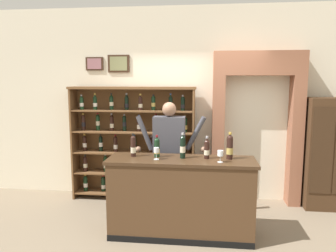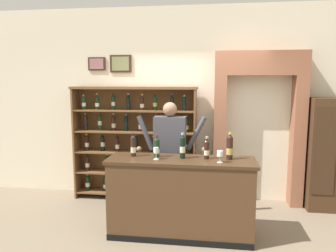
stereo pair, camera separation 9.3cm
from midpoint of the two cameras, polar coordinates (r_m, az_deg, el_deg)
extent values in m
cube|color=#7A6B56|center=(4.47, 1.35, -18.88)|extent=(14.00, 14.00, 0.02)
cube|color=beige|center=(5.51, 2.85, 3.93)|extent=(12.00, 0.16, 3.23)
cube|color=#382316|center=(5.73, -13.41, 10.73)|extent=(0.31, 0.02, 0.22)
cube|color=#96636B|center=(5.72, -13.46, 10.74)|extent=(0.25, 0.01, 0.18)
cube|color=#382316|center=(5.61, -9.26, 10.91)|extent=(0.37, 0.02, 0.29)
cube|color=olive|center=(5.59, -9.30, 10.92)|extent=(0.30, 0.01, 0.23)
cube|color=brown|center=(5.74, -16.70, -2.86)|extent=(0.03, 0.33, 1.92)
cube|color=brown|center=(5.29, 4.03, -3.46)|extent=(0.03, 0.33, 1.92)
cube|color=brown|center=(5.57, -6.40, -2.89)|extent=(2.06, 0.02, 1.92)
cube|color=brown|center=(5.65, -6.62, -11.74)|extent=(2.00, 0.31, 0.02)
cylinder|color=black|center=(5.85, -14.91, -10.03)|extent=(0.08, 0.08, 0.22)
sphere|color=black|center=(5.81, -14.95, -8.94)|extent=(0.07, 0.07, 0.07)
cylinder|color=black|center=(5.80, -14.96, -8.65)|extent=(0.03, 0.03, 0.07)
cylinder|color=#B79338|center=(5.79, -14.97, -8.39)|extent=(0.04, 0.04, 0.03)
cylinder|color=silver|center=(5.85, -14.90, -10.12)|extent=(0.08, 0.08, 0.07)
cylinder|color=black|center=(5.77, -11.89, -10.20)|extent=(0.08, 0.08, 0.21)
sphere|color=black|center=(5.74, -11.92, -9.13)|extent=(0.07, 0.07, 0.07)
cylinder|color=black|center=(5.73, -11.93, -8.86)|extent=(0.03, 0.03, 0.07)
cylinder|color=maroon|center=(5.72, -11.94, -8.63)|extent=(0.04, 0.04, 0.03)
cylinder|color=silver|center=(5.78, -11.88, -10.50)|extent=(0.08, 0.08, 0.07)
cylinder|color=black|center=(5.66, -9.73, -10.42)|extent=(0.08, 0.08, 0.23)
sphere|color=black|center=(5.62, -9.76, -9.22)|extent=(0.07, 0.07, 0.07)
cylinder|color=black|center=(5.61, -9.76, -9.02)|extent=(0.03, 0.03, 0.06)
cylinder|color=#99999E|center=(5.61, -9.77, -8.84)|extent=(0.04, 0.04, 0.03)
cylinder|color=beige|center=(5.65, -9.73, -10.38)|extent=(0.08, 0.08, 0.07)
cylinder|color=black|center=(5.61, -6.42, -10.55)|extent=(0.08, 0.08, 0.22)
sphere|color=black|center=(5.58, -6.44, -9.40)|extent=(0.07, 0.07, 0.07)
cylinder|color=black|center=(5.57, -6.45, -9.13)|extent=(0.04, 0.04, 0.07)
cylinder|color=maroon|center=(5.56, -6.45, -8.88)|extent=(0.04, 0.04, 0.03)
cylinder|color=black|center=(5.61, -6.42, -10.54)|extent=(0.08, 0.08, 0.07)
cylinder|color=black|center=(5.55, -3.64, -10.78)|extent=(0.08, 0.08, 0.21)
sphere|color=black|center=(5.51, -3.65, -9.67)|extent=(0.07, 0.07, 0.07)
cylinder|color=black|center=(5.51, -3.65, -9.39)|extent=(0.03, 0.03, 0.07)
cylinder|color=#B79338|center=(5.50, -3.66, -9.16)|extent=(0.03, 0.03, 0.03)
cylinder|color=silver|center=(5.56, -3.64, -10.98)|extent=(0.08, 0.08, 0.07)
cylinder|color=black|center=(5.48, -0.92, -10.91)|extent=(0.08, 0.08, 0.23)
sphere|color=black|center=(5.44, -0.92, -9.70)|extent=(0.07, 0.07, 0.07)
cylinder|color=black|center=(5.43, -0.93, -9.37)|extent=(0.03, 0.03, 0.08)
cylinder|color=navy|center=(5.42, -0.93, -9.07)|extent=(0.04, 0.04, 0.03)
cylinder|color=silver|center=(5.48, -0.92, -10.94)|extent=(0.08, 0.08, 0.07)
cylinder|color=black|center=(5.47, 1.97, -10.95)|extent=(0.08, 0.08, 0.23)
sphere|color=black|center=(5.43, 1.98, -9.74)|extent=(0.07, 0.07, 0.07)
cylinder|color=black|center=(5.43, 1.98, -9.51)|extent=(0.03, 0.03, 0.06)
cylinder|color=#99999E|center=(5.42, 1.98, -9.32)|extent=(0.03, 0.03, 0.03)
cylinder|color=tan|center=(5.48, 1.97, -11.02)|extent=(0.08, 0.08, 0.07)
cube|color=brown|center=(5.54, -6.68, -8.29)|extent=(2.00, 0.31, 0.03)
cylinder|color=black|center=(5.72, -14.96, -6.74)|extent=(0.07, 0.07, 0.22)
sphere|color=black|center=(5.69, -15.00, -5.63)|extent=(0.07, 0.07, 0.07)
cylinder|color=black|center=(5.69, -15.01, -5.34)|extent=(0.03, 0.03, 0.07)
cylinder|color=black|center=(5.68, -15.02, -5.10)|extent=(0.03, 0.03, 0.03)
cylinder|color=beige|center=(5.72, -14.95, -6.80)|extent=(0.07, 0.07, 0.07)
cylinder|color=#19381E|center=(5.64, -11.52, -6.77)|extent=(0.07, 0.07, 0.23)
sphere|color=#19381E|center=(5.61, -11.56, -5.58)|extent=(0.07, 0.07, 0.07)
cylinder|color=#19381E|center=(5.60, -11.56, -5.27)|extent=(0.03, 0.03, 0.08)
cylinder|color=#99999E|center=(5.60, -11.57, -4.99)|extent=(0.03, 0.03, 0.03)
cylinder|color=beige|center=(5.64, -11.52, -6.95)|extent=(0.07, 0.07, 0.07)
cylinder|color=black|center=(5.56, -8.03, -6.96)|extent=(0.07, 0.07, 0.22)
sphere|color=black|center=(5.53, -8.06, -5.78)|extent=(0.07, 0.07, 0.07)
cylinder|color=black|center=(5.52, -8.06, -5.57)|extent=(0.03, 0.03, 0.06)
cylinder|color=maroon|center=(5.52, -8.06, -5.40)|extent=(0.04, 0.04, 0.03)
cylinder|color=silver|center=(5.56, -8.03, -7.24)|extent=(0.07, 0.07, 0.07)
cylinder|color=black|center=(5.49, -5.29, -7.10)|extent=(0.07, 0.07, 0.22)
sphere|color=black|center=(5.46, -5.31, -5.92)|extent=(0.07, 0.07, 0.07)
cylinder|color=black|center=(5.46, -5.31, -5.68)|extent=(0.03, 0.03, 0.06)
cylinder|color=#99999E|center=(5.45, -5.32, -5.47)|extent=(0.03, 0.03, 0.03)
cylinder|color=black|center=(5.50, -5.29, -7.30)|extent=(0.07, 0.07, 0.07)
cylinder|color=#19381E|center=(5.42, -1.57, -7.26)|extent=(0.07, 0.07, 0.22)
sphere|color=#19381E|center=(5.39, -1.58, -6.05)|extent=(0.07, 0.07, 0.07)
cylinder|color=#19381E|center=(5.38, -1.58, -5.79)|extent=(0.03, 0.03, 0.06)
cylinder|color=black|center=(5.38, -1.58, -5.58)|extent=(0.03, 0.03, 0.03)
cylinder|color=tan|center=(5.42, -1.57, -7.47)|extent=(0.07, 0.07, 0.07)
cylinder|color=black|center=(5.37, 1.71, -7.35)|extent=(0.07, 0.07, 0.23)
sphere|color=black|center=(5.34, 1.71, -6.08)|extent=(0.07, 0.07, 0.07)
cylinder|color=black|center=(5.33, 1.71, -5.84)|extent=(0.03, 0.03, 0.06)
cylinder|color=navy|center=(5.33, 1.72, -5.64)|extent=(0.03, 0.03, 0.03)
cylinder|color=black|center=(5.38, 1.71, -7.65)|extent=(0.07, 0.07, 0.08)
cube|color=brown|center=(5.45, -6.75, -4.72)|extent=(2.00, 0.31, 0.02)
cylinder|color=black|center=(5.68, -15.06, -3.18)|extent=(0.07, 0.07, 0.22)
sphere|color=black|center=(5.66, -15.10, -2.04)|extent=(0.07, 0.07, 0.07)
cylinder|color=black|center=(5.66, -15.12, -1.74)|extent=(0.03, 0.03, 0.07)
cylinder|color=#B79338|center=(5.65, -15.13, -1.47)|extent=(0.04, 0.04, 0.03)
cylinder|color=silver|center=(5.69, -15.06, -3.28)|extent=(0.07, 0.07, 0.07)
cylinder|color=black|center=(5.58, -12.34, -3.26)|extent=(0.07, 0.07, 0.22)
sphere|color=black|center=(5.56, -12.38, -2.09)|extent=(0.07, 0.07, 0.07)
cylinder|color=black|center=(5.56, -12.39, -1.81)|extent=(0.02, 0.02, 0.06)
cylinder|color=black|center=(5.55, -12.39, -1.58)|extent=(0.03, 0.03, 0.03)
cylinder|color=silver|center=(5.58, -12.34, -3.23)|extent=(0.07, 0.07, 0.07)
cylinder|color=black|center=(5.48, -9.80, -3.38)|extent=(0.07, 0.07, 0.22)
sphere|color=black|center=(5.46, -9.83, -2.18)|extent=(0.07, 0.07, 0.07)
cylinder|color=black|center=(5.46, -9.84, -1.88)|extent=(0.03, 0.03, 0.07)
cylinder|color=maroon|center=(5.45, -9.85, -1.63)|extent=(0.03, 0.03, 0.03)
cylinder|color=silver|center=(5.49, -9.80, -3.65)|extent=(0.07, 0.07, 0.07)
cylinder|color=black|center=(5.46, -6.48, -3.40)|extent=(0.07, 0.07, 0.22)
sphere|color=black|center=(5.44, -6.49, -2.23)|extent=(0.07, 0.07, 0.07)
cylinder|color=black|center=(5.43, -6.50, -1.93)|extent=(0.03, 0.03, 0.07)
cylinder|color=navy|center=(5.43, -6.50, -1.67)|extent=(0.03, 0.03, 0.03)
cylinder|color=black|center=(5.47, -6.47, -3.73)|extent=(0.07, 0.07, 0.07)
cylinder|color=black|center=(5.39, -3.45, -3.52)|extent=(0.07, 0.07, 0.21)
sphere|color=black|center=(5.37, -3.47, -2.35)|extent=(0.07, 0.07, 0.07)
cylinder|color=black|center=(5.37, -3.47, -2.08)|extent=(0.03, 0.03, 0.06)
cylinder|color=#99999E|center=(5.36, -3.47, -1.86)|extent=(0.03, 0.03, 0.03)
cylinder|color=tan|center=(5.40, -3.45, -3.65)|extent=(0.07, 0.07, 0.07)
cylinder|color=black|center=(5.30, -0.79, -3.73)|extent=(0.07, 0.07, 0.21)
sphere|color=black|center=(5.28, -0.80, -2.54)|extent=(0.07, 0.07, 0.07)
cylinder|color=black|center=(5.27, -0.80, -2.16)|extent=(0.03, 0.03, 0.08)
cylinder|color=#B79338|center=(5.27, -0.80, -1.83)|extent=(0.03, 0.03, 0.03)
cylinder|color=beige|center=(5.30, -0.79, -3.62)|extent=(0.07, 0.07, 0.07)
cylinder|color=black|center=(5.32, 2.32, -3.66)|extent=(0.07, 0.07, 0.22)
sphere|color=black|center=(5.29, 2.32, -2.44)|extent=(0.07, 0.07, 0.07)
cylinder|color=black|center=(5.29, 2.33, -2.16)|extent=(0.03, 0.03, 0.06)
cylinder|color=maroon|center=(5.29, 2.33, -1.92)|extent=(0.03, 0.03, 0.03)
cylinder|color=silver|center=(5.32, 2.32, -3.66)|extent=(0.07, 0.07, 0.07)
cube|color=brown|center=(5.39, -6.81, -1.03)|extent=(2.00, 0.31, 0.02)
cylinder|color=black|center=(5.62, -15.28, 0.42)|extent=(0.07, 0.07, 0.23)
sphere|color=black|center=(5.61, -15.32, 1.63)|extent=(0.06, 0.06, 0.06)
cylinder|color=black|center=(5.61, -15.33, 1.87)|extent=(0.03, 0.03, 0.06)
cylinder|color=#B79338|center=(5.60, -15.34, 2.07)|extent=(0.03, 0.03, 0.03)
cylinder|color=black|center=(5.63, -15.27, 0.29)|extent=(0.07, 0.07, 0.07)
cylinder|color=#19381E|center=(5.57, -12.84, 0.43)|extent=(0.07, 0.07, 0.23)
sphere|color=#19381E|center=(5.55, -12.88, 1.66)|extent=(0.06, 0.06, 0.06)
cylinder|color=#19381E|center=(5.55, -12.89, 1.94)|extent=(0.03, 0.03, 0.07)
cylinder|color=maroon|center=(5.55, -12.90, 2.17)|extent=(0.03, 0.03, 0.03)
cylinder|color=beige|center=(5.57, -12.85, 0.49)|extent=(0.07, 0.07, 0.07)
cylinder|color=black|center=(5.47, -10.46, 0.32)|extent=(0.07, 0.07, 0.22)
sphere|color=black|center=(5.46, -10.49, 1.52)|extent=(0.06, 0.06, 0.06)
cylinder|color=black|center=(5.45, -10.50, 1.83)|extent=(0.03, 0.03, 0.07)
cylinder|color=#99999E|center=(5.45, -10.50, 2.10)|extent=(0.03, 0.03, 0.03)
cylinder|color=beige|center=(5.47, -10.45, 0.07)|extent=(0.07, 0.07, 0.07)
cylinder|color=black|center=(5.40, -8.25, 0.30)|extent=(0.07, 0.07, 0.22)
sphere|color=black|center=(5.39, -8.27, 1.53)|extent=(0.06, 0.06, 0.06)
cylinder|color=black|center=(5.39, -8.28, 1.78)|extent=(0.02, 0.02, 0.06)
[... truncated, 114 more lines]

